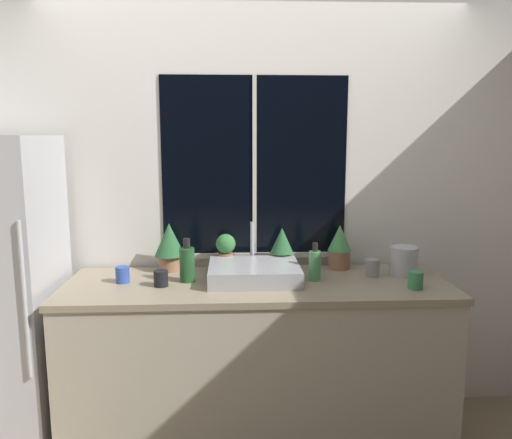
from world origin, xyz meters
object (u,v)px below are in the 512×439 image
(mug_blue, at_px, (123,275))
(potted_plant_center_left, at_px, (226,250))
(mug_black, at_px, (161,278))
(potted_plant_far_right, at_px, (340,246))
(sink, at_px, (254,272))
(potted_plant_far_left, at_px, (169,244))
(soap_bottle, at_px, (315,265))
(kettle, at_px, (404,260))
(bottle_tall, at_px, (187,264))
(mug_green, at_px, (416,280))
(mug_grey, at_px, (372,268))
(potted_plant_center_right, at_px, (282,245))

(mug_blue, bearing_deg, potted_plant_center_left, 22.88)
(mug_black, bearing_deg, potted_plant_far_right, 17.11)
(potted_plant_center_left, bearing_deg, sink, -54.48)
(potted_plant_far_left, height_order, soap_bottle, potted_plant_far_left)
(soap_bottle, bearing_deg, mug_black, -175.37)
(potted_plant_center_left, bearing_deg, mug_black, -137.27)
(potted_plant_far_right, xyz_separation_m, soap_bottle, (-0.19, -0.25, -0.05))
(potted_plant_far_right, bearing_deg, potted_plant_far_left, 180.00)
(sink, xyz_separation_m, soap_bottle, (0.34, -0.03, 0.04))
(mug_blue, bearing_deg, kettle, 2.33)
(sink, xyz_separation_m, bottle_tall, (-0.37, -0.01, 0.06))
(bottle_tall, distance_m, mug_black, 0.17)
(mug_green, height_order, kettle, kettle)
(potted_plant_far_left, bearing_deg, potted_plant_center_left, 0.00)
(mug_grey, bearing_deg, potted_plant_far_left, 171.23)
(mug_black, relative_size, mug_grey, 0.87)
(potted_plant_far_left, xyz_separation_m, potted_plant_far_right, (1.02, -0.00, -0.02))
(bottle_tall, xyz_separation_m, mug_blue, (-0.35, -0.00, -0.06))
(sink, relative_size, potted_plant_far_left, 1.75)
(soap_bottle, height_order, mug_blue, soap_bottle)
(mug_black, distance_m, kettle, 1.38)
(potted_plant_far_left, bearing_deg, potted_plant_center_right, 0.00)
(soap_bottle, bearing_deg, potted_plant_center_left, 153.33)
(sink, xyz_separation_m, mug_grey, (0.68, 0.04, 0.00))
(sink, xyz_separation_m, potted_plant_center_left, (-0.16, 0.22, 0.08))
(potted_plant_far_left, distance_m, potted_plant_far_right, 1.02)
(mug_blue, height_order, kettle, kettle)
(mug_green, height_order, mug_black, mug_green)
(mug_grey, xyz_separation_m, kettle, (0.18, 0.01, 0.04))
(mug_blue, xyz_separation_m, mug_grey, (1.40, 0.06, 0.01))
(mug_green, xyz_separation_m, mug_black, (-1.35, 0.11, -0.00))
(potted_plant_far_left, distance_m, potted_plant_center_left, 0.34)
(potted_plant_center_right, xyz_separation_m, mug_blue, (-0.90, -0.24, -0.10))
(potted_plant_far_left, height_order, potted_plant_center_left, potted_plant_far_left)
(potted_plant_center_right, relative_size, mug_blue, 2.87)
(soap_bottle, distance_m, mug_green, 0.54)
(mug_green, relative_size, mug_grey, 0.94)
(potted_plant_far_left, relative_size, potted_plant_center_right, 1.13)
(soap_bottle, bearing_deg, mug_green, -19.50)
(potted_plant_center_right, xyz_separation_m, mug_green, (0.67, -0.43, -0.10))
(potted_plant_far_right, relative_size, mug_black, 3.11)
(potted_plant_center_left, distance_m, kettle, 1.04)
(potted_plant_center_right, bearing_deg, kettle, -14.12)
(potted_plant_far_left, relative_size, mug_black, 3.35)
(mug_green, xyz_separation_m, mug_grey, (-0.16, 0.25, 0.00))
(sink, distance_m, mug_black, 0.51)
(potted_plant_center_left, distance_m, mug_black, 0.47)
(mug_green, relative_size, kettle, 0.49)
(potted_plant_far_right, bearing_deg, soap_bottle, -127.46)
(potted_plant_center_left, bearing_deg, mug_green, -23.15)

